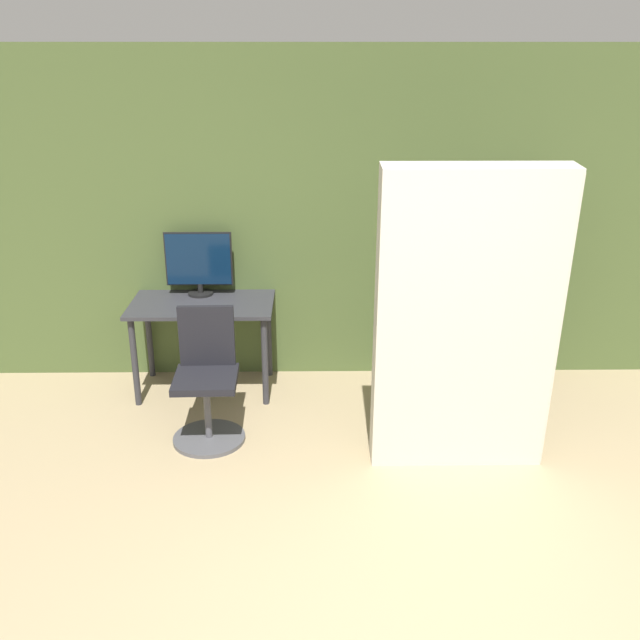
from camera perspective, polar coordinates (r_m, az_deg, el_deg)
wall_back at (r=5.88m, az=4.28°, el=8.04°), size 8.00×0.06×2.70m
desk at (r=5.78m, az=-9.38°, el=0.36°), size 1.14×0.66×0.76m
monitor at (r=5.86m, az=-9.67°, el=4.61°), size 0.54×0.21×0.52m
office_chair at (r=5.16m, az=-9.02°, el=-5.34°), size 0.52×0.52×0.96m
bookshelf at (r=6.07m, az=14.15°, el=2.23°), size 0.62×0.31×1.63m
mattress_near at (r=4.63m, az=11.64°, el=-0.30°), size 1.15×0.34×2.03m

